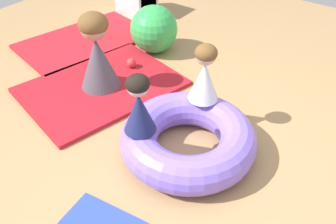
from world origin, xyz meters
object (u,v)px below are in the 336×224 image
inflatable_cushion (188,138)px  play_ball_red (131,63)px  child_in_navy (139,104)px  adult_seated (97,52)px  child_in_white (205,73)px  exercise_ball_large (154,29)px

inflatable_cushion → play_ball_red: bearing=59.5°
child_in_navy → adult_seated: adult_seated is taller
child_in_white → adult_seated: bearing=43.5°
child_in_white → play_ball_red: child_in_white is taller
child_in_navy → exercise_ball_large: size_ratio=0.88×
child_in_navy → play_ball_red: bearing=109.4°
child_in_white → adult_seated: (-0.10, 1.14, -0.13)m
child_in_navy → adult_seated: size_ratio=0.62×
play_ball_red → exercise_ball_large: size_ratio=0.19×
adult_seated → exercise_ball_large: size_ratio=1.41×
child_in_navy → adult_seated: 1.11m
adult_seated → inflatable_cushion: bearing=147.5°
inflatable_cushion → child_in_navy: child_in_navy is taller
inflatable_cushion → child_in_white: (0.37, 0.10, 0.40)m
child_in_white → child_in_navy: child_in_white is taller
play_ball_red → child_in_white: bearing=-107.3°
inflatable_cushion → child_in_white: 0.55m
inflatable_cushion → exercise_ball_large: exercise_ball_large is taller
child_in_white → play_ball_red: (0.35, 1.12, -0.45)m
adult_seated → exercise_ball_large: 0.97m
exercise_ball_large → adult_seated: bearing=-177.1°
inflatable_cushion → child_in_white: child_in_white is taller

